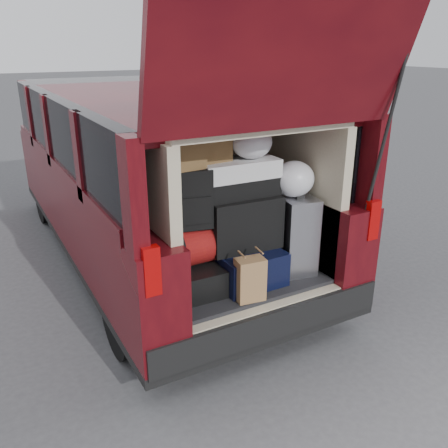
{
  "coord_description": "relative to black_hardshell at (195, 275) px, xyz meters",
  "views": [
    {
      "loc": [
        -1.67,
        -2.65,
        2.23
      ],
      "look_at": [
        -0.09,
        0.2,
        0.99
      ],
      "focal_mm": 38.0,
      "sensor_mm": 36.0,
      "label": 1
    }
  ],
  "objects": [
    {
      "name": "load_floor",
      "position": [
        0.36,
        0.12,
        -0.38
      ],
      "size": [
        1.24,
        1.05,
        0.55
      ],
      "primitive_type": "cube",
      "color": "black",
      "rests_on": "ground"
    },
    {
      "name": "grocery_sack_upper",
      "position": [
        0.19,
        0.1,
        0.93
      ],
      "size": [
        0.26,
        0.22,
        0.24
      ],
      "primitive_type": "cube",
      "rotation": [
        0.0,
        0.0,
        0.08
      ],
      "color": "brown",
      "rests_on": "twotone_duffel"
    },
    {
      "name": "kraft_bag",
      "position": [
        0.26,
        -0.33,
        0.05
      ],
      "size": [
        0.21,
        0.15,
        0.31
      ],
      "primitive_type": "cube",
      "rotation": [
        0.0,
        0.0,
        -0.13
      ],
      "color": "#9A7345",
      "rests_on": "load_floor"
    },
    {
      "name": "black_hardshell",
      "position": [
        0.0,
        0.0,
        0.0
      ],
      "size": [
        0.38,
        0.51,
        0.2
      ],
      "primitive_type": "cube",
      "rotation": [
        0.0,
        0.0,
        -0.03
      ],
      "color": "black",
      "rests_on": "load_floor"
    },
    {
      "name": "backpack",
      "position": [
        -0.03,
        -0.0,
        0.6
      ],
      "size": [
        0.32,
        0.23,
        0.41
      ],
      "primitive_type": "cube",
      "rotation": [
        0.0,
        0.0,
        -0.2
      ],
      "color": "black",
      "rests_on": "red_duffel"
    },
    {
      "name": "plastic_bag_center",
      "position": [
        0.47,
        0.01,
        0.93
      ],
      "size": [
        0.34,
        0.33,
        0.24
      ],
      "primitive_type": "ellipsoid",
      "rotation": [
        0.0,
        0.0,
        0.18
      ],
      "color": "silver",
      "rests_on": "twotone_duffel"
    },
    {
      "name": "navy_hardshell",
      "position": [
        0.38,
        -0.02,
        0.03
      ],
      "size": [
        0.49,
        0.59,
        0.26
      ],
      "primitive_type": "cube",
      "rotation": [
        0.0,
        0.0,
        0.01
      ],
      "color": "black",
      "rests_on": "load_floor"
    },
    {
      "name": "red_duffel",
      "position": [
        0.03,
        0.01,
        0.24
      ],
      "size": [
        0.45,
        0.3,
        0.29
      ],
      "primitive_type": "cube",
      "rotation": [
        0.0,
        0.0,
        0.03
      ],
      "color": "#9A170E",
      "rests_on": "black_hardshell"
    },
    {
      "name": "minivan",
      "position": [
        0.36,
        1.7,
        0.26
      ],
      "size": [
        1.9,
        5.35,
        2.77
      ],
      "color": "black",
      "rests_on": "ground"
    },
    {
      "name": "grocery_sack_lower",
      "position": [
        -0.03,
        0.01,
        0.9
      ],
      "size": [
        0.22,
        0.18,
        0.19
      ],
      "primitive_type": "cube",
      "rotation": [
        0.0,
        0.0,
        0.08
      ],
      "color": "brown",
      "rests_on": "backpack"
    },
    {
      "name": "plastic_bag_right",
      "position": [
        0.79,
        -0.08,
        0.64
      ],
      "size": [
        0.34,
        0.32,
        0.27
      ],
      "primitive_type": "ellipsoid",
      "rotation": [
        0.0,
        0.0,
        0.11
      ],
      "color": "silver",
      "rests_on": "silver_roller"
    },
    {
      "name": "black_soft_case",
      "position": [
        0.38,
        -0.0,
        0.35
      ],
      "size": [
        0.56,
        0.36,
        0.39
      ],
      "primitive_type": "cube",
      "rotation": [
        0.0,
        0.0,
        -0.07
      ],
      "color": "black",
      "rests_on": "navy_hardshell"
    },
    {
      "name": "silver_roller",
      "position": [
        0.82,
        -0.07,
        0.2
      ],
      "size": [
        0.32,
        0.44,
        0.61
      ],
      "primitive_type": "cube",
      "rotation": [
        0.0,
        0.0,
        -0.18
      ],
      "color": "silver",
      "rests_on": "load_floor"
    },
    {
      "name": "ground",
      "position": [
        0.36,
        -0.15,
        -0.65
      ],
      "size": [
        80.0,
        80.0,
        0.0
      ],
      "primitive_type": "plane",
      "color": "#3D3E40",
      "rests_on": "ground"
    },
    {
      "name": "twotone_duffel",
      "position": [
        0.37,
        0.04,
        0.68
      ],
      "size": [
        0.6,
        0.32,
        0.26
      ],
      "primitive_type": "cube",
      "rotation": [
        0.0,
        0.0,
        -0.03
      ],
      "color": "silver",
      "rests_on": "black_soft_case"
    }
  ]
}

